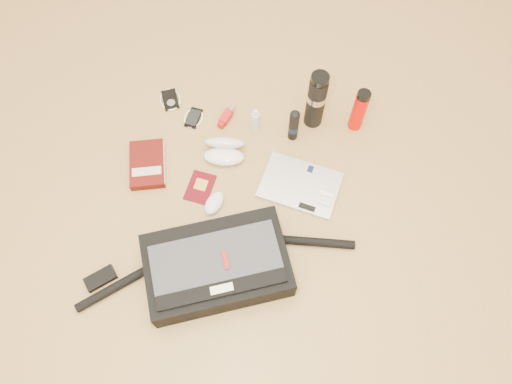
% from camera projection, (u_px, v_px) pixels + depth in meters
% --- Properties ---
extents(ground, '(4.00, 4.00, 0.00)m').
position_uv_depth(ground, '(241.00, 217.00, 1.95)').
color(ground, '#A17C43').
rests_on(ground, ground).
extents(messenger_bag, '(0.98, 0.49, 0.14)m').
position_uv_depth(messenger_bag, '(216.00, 266.00, 1.80)').
color(messenger_bag, black).
rests_on(messenger_bag, ground).
extents(laptop, '(0.34, 0.27, 0.03)m').
position_uv_depth(laptop, '(300.00, 186.00, 2.00)').
color(laptop, silver).
rests_on(laptop, ground).
extents(book, '(0.19, 0.24, 0.04)m').
position_uv_depth(book, '(148.00, 164.00, 2.03)').
color(book, '#430A07').
rests_on(book, ground).
extents(passport, '(0.12, 0.15, 0.01)m').
position_uv_depth(passport, '(200.00, 187.00, 2.01)').
color(passport, '#49030B').
rests_on(passport, ground).
extents(mouse, '(0.09, 0.12, 0.03)m').
position_uv_depth(mouse, '(214.00, 203.00, 1.96)').
color(mouse, silver).
rests_on(mouse, ground).
extents(sunglasses_case, '(0.18, 0.16, 0.10)m').
position_uv_depth(sunglasses_case, '(224.00, 150.00, 2.04)').
color(sunglasses_case, silver).
rests_on(sunglasses_case, ground).
extents(ipod, '(0.12, 0.12, 0.01)m').
position_uv_depth(ipod, '(170.00, 100.00, 2.19)').
color(ipod, black).
rests_on(ipod, ground).
extents(phone, '(0.09, 0.11, 0.01)m').
position_uv_depth(phone, '(194.00, 118.00, 2.15)').
color(phone, black).
rests_on(phone, ground).
extents(inhaler, '(0.06, 0.12, 0.03)m').
position_uv_depth(inhaler, '(227.00, 116.00, 2.14)').
color(inhaler, '#B11415').
rests_on(inhaler, ground).
extents(spray_bottle, '(0.04, 0.04, 0.13)m').
position_uv_depth(spray_bottle, '(255.00, 121.00, 2.08)').
color(spray_bottle, '#ADD2E3').
rests_on(spray_bottle, ground).
extents(aerosol_can, '(0.04, 0.04, 0.18)m').
position_uv_depth(aerosol_can, '(294.00, 125.00, 2.03)').
color(aerosol_can, black).
rests_on(aerosol_can, ground).
extents(thermos_black, '(0.09, 0.09, 0.30)m').
position_uv_depth(thermos_black, '(316.00, 100.00, 2.01)').
color(thermos_black, black).
rests_on(thermos_black, ground).
extents(thermos_red, '(0.07, 0.07, 0.22)m').
position_uv_depth(thermos_red, '(359.00, 110.00, 2.04)').
color(thermos_red, '#D00800').
rests_on(thermos_red, ground).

